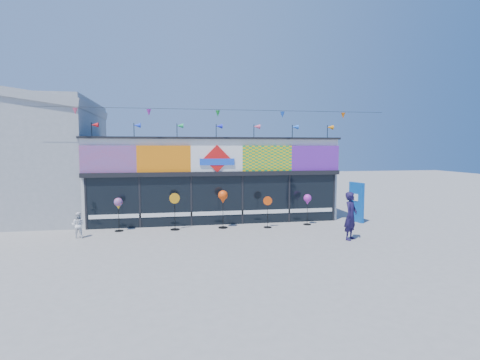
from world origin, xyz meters
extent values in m
plane|color=gray|center=(0.00, 0.00, 0.00)|extent=(80.00, 80.00, 0.00)
cube|color=silver|center=(0.00, 6.00, 2.00)|extent=(12.00, 5.00, 4.00)
cube|color=black|center=(0.00, 3.44, 1.15)|extent=(11.60, 0.12, 2.30)
cube|color=black|center=(0.00, 3.40, 2.40)|extent=(12.00, 0.30, 0.20)
cube|color=white|center=(0.00, 3.41, 0.55)|extent=(11.40, 0.10, 0.18)
cube|color=black|center=(0.00, 6.00, 4.05)|extent=(12.20, 5.20, 0.10)
cube|color=black|center=(-5.80, 3.43, 1.15)|extent=(0.08, 0.14, 2.30)
cube|color=black|center=(-3.50, 3.43, 1.15)|extent=(0.08, 0.14, 2.30)
cube|color=black|center=(-1.20, 3.43, 1.15)|extent=(0.08, 0.14, 2.30)
cube|color=black|center=(1.20, 3.43, 1.15)|extent=(0.08, 0.14, 2.30)
cube|color=black|center=(3.50, 3.43, 1.15)|extent=(0.08, 0.14, 2.30)
cube|color=black|center=(5.80, 3.43, 1.15)|extent=(0.08, 0.14, 2.30)
cube|color=red|center=(-4.80, 3.42, 3.10)|extent=(2.40, 0.08, 1.20)
cube|color=orange|center=(-2.40, 3.42, 3.10)|extent=(2.40, 0.08, 1.20)
cube|color=white|center=(0.00, 3.42, 3.10)|extent=(2.40, 0.08, 1.20)
cube|color=yellow|center=(2.40, 3.42, 3.10)|extent=(2.40, 0.08, 1.20)
cube|color=purple|center=(4.80, 3.42, 3.10)|extent=(2.40, 0.08, 1.20)
cube|color=red|center=(0.00, 3.36, 3.10)|extent=(1.27, 0.06, 1.27)
cube|color=blue|center=(0.00, 3.34, 2.95)|extent=(1.60, 0.05, 0.30)
cube|color=#1826CE|center=(-4.03, 3.48, 0.96)|extent=(0.78, 0.03, 0.78)
cube|color=#CD1355|center=(-2.69, 3.48, 1.30)|extent=(0.92, 0.03, 0.92)
cube|color=red|center=(-1.34, 3.48, 1.50)|extent=(0.78, 0.03, 0.78)
cube|color=#179745|center=(0.00, 3.48, 0.92)|extent=(0.92, 0.03, 0.92)
cube|color=red|center=(1.34, 3.48, 1.27)|extent=(0.78, 0.03, 0.78)
cube|color=purple|center=(2.69, 3.48, 1.52)|extent=(0.92, 0.03, 0.92)
cube|color=purple|center=(4.03, 3.48, 1.08)|extent=(0.78, 0.03, 0.78)
cylinder|color=black|center=(-5.50, 3.65, 4.35)|extent=(0.03, 0.03, 0.70)
cone|color=red|center=(-5.36, 3.65, 4.60)|extent=(0.30, 0.22, 0.22)
cylinder|color=black|center=(-3.70, 3.65, 4.35)|extent=(0.03, 0.03, 0.70)
cone|color=blue|center=(-3.56, 3.65, 4.60)|extent=(0.30, 0.22, 0.22)
cylinder|color=black|center=(-1.80, 3.65, 4.35)|extent=(0.03, 0.03, 0.70)
cone|color=green|center=(-1.66, 3.65, 4.60)|extent=(0.30, 0.22, 0.22)
cylinder|color=black|center=(0.00, 3.65, 4.35)|extent=(0.03, 0.03, 0.70)
cone|color=#1924DC|center=(0.14, 3.65, 4.60)|extent=(0.30, 0.22, 0.22)
cylinder|color=black|center=(1.80, 3.65, 4.35)|extent=(0.03, 0.03, 0.70)
cone|color=#F15076|center=(1.94, 3.65, 4.60)|extent=(0.30, 0.22, 0.22)
cylinder|color=black|center=(3.70, 3.65, 4.35)|extent=(0.03, 0.03, 0.70)
cone|color=blue|center=(3.84, 3.65, 4.60)|extent=(0.30, 0.22, 0.22)
cylinder|color=black|center=(5.50, 3.65, 4.35)|extent=(0.03, 0.03, 0.70)
cone|color=orange|center=(5.64, 3.65, 4.60)|extent=(0.30, 0.22, 0.22)
cylinder|color=black|center=(0.00, 3.00, 5.30)|extent=(16.00, 0.01, 0.01)
cone|color=#EF4F70|center=(-6.00, 3.00, 5.12)|extent=(0.20, 0.20, 0.28)
cone|color=purple|center=(-3.00, 3.00, 5.12)|extent=(0.20, 0.20, 0.28)
cone|color=#17962E|center=(0.00, 3.00, 5.12)|extent=(0.20, 0.20, 0.28)
cone|color=blue|center=(3.00, 3.00, 5.12)|extent=(0.20, 0.20, 0.28)
cone|color=orange|center=(6.00, 3.00, 5.12)|extent=(0.20, 0.20, 0.28)
cube|color=#9FA2A5|center=(-10.00, 7.00, 3.00)|extent=(8.00, 7.00, 6.00)
cube|color=#9FA2A5|center=(-10.00, 7.00, 6.10)|extent=(8.18, 7.20, 1.54)
cube|color=#0B4FAA|center=(6.76, 2.93, 0.96)|extent=(0.34, 0.97, 1.92)
cube|color=white|center=(6.68, 2.93, 1.20)|extent=(0.13, 0.43, 0.34)
cylinder|color=black|center=(-4.35, 2.81, 0.01)|extent=(0.37, 0.37, 0.03)
cylinder|color=black|center=(-4.35, 2.81, 0.63)|extent=(0.02, 0.02, 1.20)
sphere|color=yellow|center=(-4.35, 2.81, 1.27)|extent=(0.37, 0.37, 0.37)
cone|color=yellow|center=(-4.35, 2.81, 1.04)|extent=(0.18, 0.18, 0.17)
cylinder|color=black|center=(-1.96, 2.65, 0.02)|extent=(0.41, 0.41, 0.03)
cylinder|color=black|center=(-1.96, 2.65, 0.70)|extent=(0.02, 0.02, 1.34)
cylinder|color=#FFA415|center=(-1.96, 2.65, 1.39)|extent=(0.45, 0.17, 0.45)
cylinder|color=black|center=(0.17, 2.66, 0.02)|extent=(0.43, 0.43, 0.03)
cylinder|color=black|center=(0.17, 2.66, 0.73)|extent=(0.03, 0.03, 1.40)
sphere|color=#E8420C|center=(0.17, 2.66, 1.48)|extent=(0.43, 0.43, 0.43)
cone|color=#E8420C|center=(0.17, 2.66, 1.22)|extent=(0.22, 0.22, 0.19)
cylinder|color=black|center=(2.16, 2.37, 0.01)|extent=(0.36, 0.36, 0.03)
cylinder|color=black|center=(2.16, 2.37, 0.61)|extent=(0.02, 0.02, 1.18)
cylinder|color=#DE430B|center=(2.16, 2.37, 1.22)|extent=(0.40, 0.10, 0.40)
cylinder|color=black|center=(4.15, 2.66, 0.01)|extent=(0.36, 0.36, 0.03)
cylinder|color=black|center=(4.15, 2.66, 0.62)|extent=(0.02, 0.02, 1.18)
sphere|color=purple|center=(4.15, 2.66, 1.26)|extent=(0.36, 0.36, 0.36)
cone|color=purple|center=(4.15, 2.66, 1.03)|extent=(0.18, 0.18, 0.16)
imported|color=#191239|center=(4.80, -0.37, 0.94)|extent=(0.81, 0.79, 1.88)
imported|color=white|center=(-5.79, 1.87, 0.52)|extent=(0.54, 0.35, 1.04)
camera|label=1|loc=(-2.05, -13.79, 3.59)|focal=28.00mm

